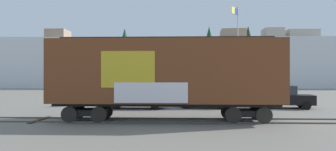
{
  "coord_description": "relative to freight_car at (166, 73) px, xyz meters",
  "views": [
    {
      "loc": [
        -0.46,
        -16.07,
        2.65
      ],
      "look_at": [
        -0.82,
        1.43,
        2.67
      ],
      "focal_mm": 29.25,
      "sensor_mm": 36.0,
      "label": 1
    }
  ],
  "objects": [
    {
      "name": "hillside",
      "position": [
        0.96,
        56.14,
        2.61
      ],
      "size": [
        133.74,
        31.64,
        14.57
      ],
      "color": "silver",
      "rests_on": "ground_plane"
    },
    {
      "name": "parked_car_black",
      "position": [
        9.41,
        6.62,
        -1.91
      ],
      "size": [
        4.75,
        2.38,
        1.85
      ],
      "color": "black",
      "rests_on": "ground_plane"
    },
    {
      "name": "ground_plane",
      "position": [
        0.91,
        0.0,
        -2.83
      ],
      "size": [
        260.0,
        260.0,
        0.0
      ],
      "primitive_type": "plane",
      "color": "slate"
    },
    {
      "name": "parked_car_green",
      "position": [
        2.85,
        6.7,
        -1.99
      ],
      "size": [
        4.23,
        2.42,
        1.67
      ],
      "color": "#1E5933",
      "rests_on": "ground_plane"
    },
    {
      "name": "parked_car_blue",
      "position": [
        -2.61,
        6.13,
        -1.92
      ],
      "size": [
        4.87,
        2.15,
        1.8
      ],
      "color": "navy",
      "rests_on": "ground_plane"
    },
    {
      "name": "freight_car",
      "position": [
        0.0,
        0.0,
        0.0
      ],
      "size": [
        13.24,
        3.06,
        4.95
      ],
      "color": "brown",
      "rests_on": "ground_plane"
    },
    {
      "name": "track",
      "position": [
        2.77,
        -0.03,
        -2.79
      ],
      "size": [
        60.01,
        2.97,
        0.08
      ],
      "color": "#4C4742",
      "rests_on": "ground_plane"
    },
    {
      "name": "flagpole",
      "position": [
        7.05,
        12.51,
        3.23
      ],
      "size": [
        0.97,
        1.08,
        9.96
      ],
      "color": "silver",
      "rests_on": "ground_plane"
    }
  ]
}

